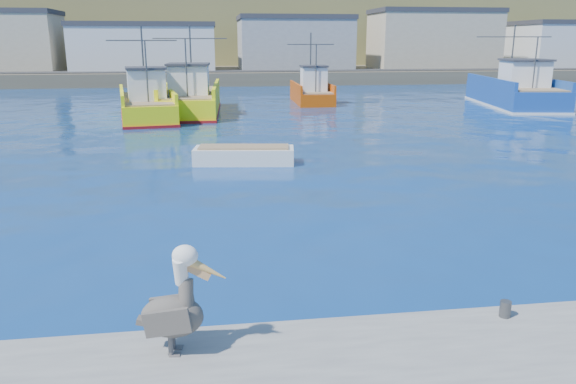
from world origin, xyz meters
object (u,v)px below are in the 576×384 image
(boat_orange, at_px, (312,91))
(pelican, at_px, (175,307))
(trawler_yellow_a, at_px, (147,104))
(skiff_mid, at_px, (244,157))
(trawler_yellow_b, at_px, (191,99))
(trawler_blue, at_px, (515,92))

(boat_orange, relative_size, pelican, 4.47)
(trawler_yellow_a, height_order, pelican, trawler_yellow_a)
(boat_orange, xyz_separation_m, skiff_mid, (-7.68, -24.80, -0.71))
(trawler_yellow_a, distance_m, trawler_yellow_b, 3.98)
(trawler_yellow_a, distance_m, pelican, 32.78)
(trawler_yellow_a, height_order, boat_orange, trawler_yellow_a)
(trawler_yellow_b, bearing_deg, pelican, -89.05)
(skiff_mid, bearing_deg, trawler_yellow_b, 98.33)
(trawler_yellow_a, xyz_separation_m, skiff_mid, (5.77, -16.11, -0.70))
(trawler_yellow_a, relative_size, trawler_blue, 0.81)
(pelican, bearing_deg, trawler_blue, 54.13)
(skiff_mid, xyz_separation_m, pelican, (-2.15, -16.46, 0.96))
(boat_orange, distance_m, skiff_mid, 25.97)
(trawler_blue, relative_size, pelican, 7.56)
(trawler_blue, bearing_deg, trawler_yellow_a, -172.78)
(trawler_yellow_b, xyz_separation_m, skiff_mid, (2.74, -18.69, -0.76))
(boat_orange, bearing_deg, trawler_yellow_a, -147.13)
(trawler_yellow_b, distance_m, pelican, 35.16)
(trawler_yellow_b, bearing_deg, boat_orange, 30.40)
(trawler_yellow_b, distance_m, boat_orange, 12.08)
(boat_orange, relative_size, skiff_mid, 1.76)
(boat_orange, height_order, pelican, boat_orange)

